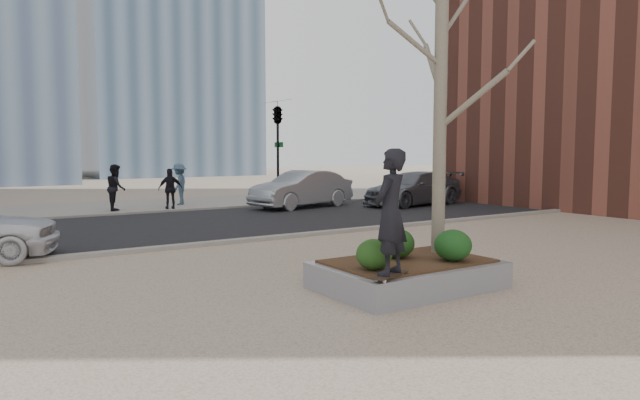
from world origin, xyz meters
TOP-DOWN VIEW (x-y plane):
  - ground at (0.00, 0.00)m, footprint 120.00×120.00m
  - street at (0.00, 10.00)m, footprint 60.00×8.00m
  - far_sidewalk at (0.00, 17.00)m, footprint 60.00×6.00m
  - planter at (1.00, 0.00)m, footprint 3.00×2.00m
  - planter_mulch at (1.00, 0.00)m, footprint 2.70×1.70m
  - sycamore_tree at (2.00, 0.30)m, footprint 2.80×2.80m
  - shrub_left at (0.02, -0.30)m, footprint 0.57×0.57m
  - shrub_middle at (0.96, 0.24)m, footprint 0.61×0.61m
  - shrub_right at (1.58, -0.48)m, footprint 0.63×0.63m
  - skateboard at (-0.10, -0.83)m, footprint 0.80×0.45m
  - skateboarder at (-0.10, -0.83)m, footprint 0.81×0.70m
  - car_silver at (6.56, 12.70)m, footprint 4.81×2.56m
  - car_third at (11.09, 10.94)m, footprint 5.10×2.56m
  - pedestrian_a at (-0.15, 15.52)m, footprint 0.84×0.99m
  - pedestrian_b at (2.73, 16.53)m, footprint 1.19×1.31m
  - pedestrian_c at (1.81, 14.94)m, footprint 1.00×0.55m
  - traffic_light_far at (6.50, 14.60)m, footprint 0.60×2.48m

SIDE VIEW (x-z plane):
  - ground at x=0.00m, z-range 0.00..0.00m
  - street at x=0.00m, z-range 0.00..0.02m
  - far_sidewalk at x=0.00m, z-range 0.00..0.02m
  - planter at x=1.00m, z-range 0.00..0.45m
  - planter_mulch at x=1.00m, z-range 0.45..0.49m
  - skateboard at x=-0.10m, z-range 0.45..0.53m
  - car_third at x=11.09m, z-range 0.02..1.44m
  - shrub_left at x=0.02m, z-range 0.49..0.98m
  - shrub_middle at x=0.96m, z-range 0.49..1.01m
  - shrub_right at x=1.58m, z-range 0.49..1.03m
  - car_silver at x=6.56m, z-range 0.02..1.53m
  - pedestrian_c at x=1.81m, z-range 0.02..1.64m
  - pedestrian_b at x=2.73m, z-range 0.02..1.79m
  - pedestrian_a at x=-0.15m, z-range 0.02..1.82m
  - skateboarder at x=-0.10m, z-range 0.53..2.40m
  - traffic_light_far at x=6.50m, z-range 0.00..4.50m
  - sycamore_tree at x=2.00m, z-range 0.49..7.09m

